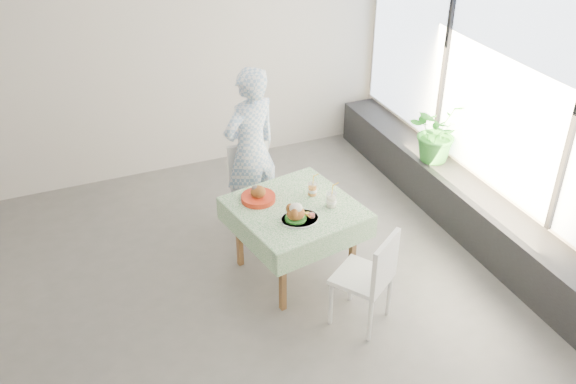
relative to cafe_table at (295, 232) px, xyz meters
name	(u,v)px	position (x,y,z in m)	size (l,w,h in m)	color
floor	(207,298)	(-0.89, -0.05, -0.46)	(6.00, 6.00, 0.00)	#5A5855
wall_back	(133,61)	(-0.89, 2.45, 0.94)	(6.00, 0.02, 2.80)	beige
wall_right	(503,103)	(2.11, -0.05, 0.94)	(0.02, 5.00, 2.80)	beige
window_pane	(505,79)	(2.08, -0.05, 1.19)	(0.01, 4.80, 2.18)	#D1E0F9
window_ledge	(468,210)	(1.91, -0.05, -0.21)	(0.40, 4.80, 0.50)	black
cafe_table	(295,232)	(0.00, 0.00, 0.00)	(1.21, 1.21, 0.74)	brown
chair_far	(255,205)	(-0.09, 0.84, -0.18)	(0.43, 0.43, 0.91)	white
chair_near	(362,294)	(0.26, -0.83, -0.18)	(0.60, 0.60, 0.91)	white
diner	(251,150)	(-0.08, 0.93, 0.41)	(0.63, 0.42, 1.74)	#81A5CE
main_dish	(298,215)	(-0.07, -0.22, 0.34)	(0.34, 0.34, 0.18)	white
juice_cup_orange	(312,190)	(0.22, 0.11, 0.34)	(0.09, 0.09, 0.25)	white
juice_cup_lemonade	(331,200)	(0.30, -0.13, 0.34)	(0.10, 0.10, 0.27)	white
second_dish	(258,196)	(-0.27, 0.22, 0.33)	(0.31, 0.31, 0.15)	#B52812
potted_plant	(436,131)	(1.91, 0.64, 0.37)	(0.60, 0.52, 0.67)	#266E24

